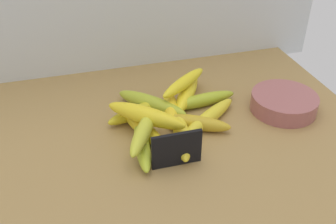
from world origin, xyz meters
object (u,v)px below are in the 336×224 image
(fruit_bowl, at_px, (284,103))
(banana_9, at_px, (182,136))
(banana_3, at_px, (187,92))
(chalkboard_sign, at_px, (177,150))
(banana_0, at_px, (137,112))
(banana_4, at_px, (152,104))
(banana_6, at_px, (196,123))
(banana_7, at_px, (202,100))
(banana_8, at_px, (142,145))
(banana_10, at_px, (147,115))
(banana_5, at_px, (209,117))
(banana_11, at_px, (184,82))
(banana_1, at_px, (170,108))
(banana_2, at_px, (145,130))
(banana_12, at_px, (143,131))

(fruit_bowl, distance_m, banana_9, 0.30)
(banana_3, bearing_deg, banana_9, -111.95)
(chalkboard_sign, xyz_separation_m, banana_0, (-0.04, 0.20, -0.02))
(fruit_bowl, relative_size, banana_4, 0.82)
(banana_6, bearing_deg, banana_7, 62.82)
(banana_8, relative_size, banana_9, 1.05)
(fruit_bowl, height_order, banana_10, banana_10)
(banana_5, distance_m, banana_9, 0.11)
(banana_10, bearing_deg, banana_11, 43.14)
(chalkboard_sign, distance_m, fruit_bowl, 0.35)
(banana_1, relative_size, banana_4, 0.75)
(banana_4, distance_m, banana_11, 0.10)
(banana_0, bearing_deg, banana_11, 17.48)
(fruit_bowl, relative_size, banana_2, 0.82)
(banana_1, relative_size, banana_11, 0.86)
(chalkboard_sign, relative_size, fruit_bowl, 0.65)
(chalkboard_sign, height_order, banana_4, chalkboard_sign)
(banana_0, distance_m, banana_4, 0.05)
(banana_5, xyz_separation_m, banana_12, (-0.18, -0.05, 0.03))
(fruit_bowl, xyz_separation_m, banana_6, (-0.25, -0.02, -0.00))
(banana_2, relative_size, banana_3, 1.06)
(chalkboard_sign, xyz_separation_m, banana_5, (0.12, 0.12, -0.02))
(banana_3, distance_m, banana_5, 0.12)
(banana_3, distance_m, banana_9, 0.20)
(banana_4, relative_size, banana_10, 1.03)
(banana_0, height_order, banana_4, banana_4)
(banana_0, xyz_separation_m, banana_9, (0.08, -0.13, 0.00))
(banana_3, height_order, banana_12, banana_12)
(banana_7, xyz_separation_m, banana_10, (-0.17, -0.08, 0.04))
(fruit_bowl, height_order, banana_7, fruit_bowl)
(banana_4, xyz_separation_m, banana_9, (0.03, -0.15, -0.00))
(fruit_bowl, bearing_deg, banana_12, -171.57)
(banana_10, bearing_deg, banana_12, -112.34)
(banana_5, bearing_deg, banana_4, 142.74)
(banana_4, xyz_separation_m, banana_5, (0.12, -0.09, -0.00))
(banana_1, relative_size, banana_10, 0.77)
(banana_3, bearing_deg, banana_0, -161.31)
(banana_7, bearing_deg, banana_10, -153.69)
(banana_1, distance_m, banana_8, 0.16)
(banana_3, xyz_separation_m, banana_7, (0.03, -0.05, -0.00))
(fruit_bowl, distance_m, banana_10, 0.37)
(banana_5, xyz_separation_m, banana_7, (0.01, 0.08, 0.00))
(fruit_bowl, relative_size, banana_1, 1.08)
(banana_4, bearing_deg, banana_5, -37.26)
(banana_0, height_order, banana_10, banana_10)
(banana_8, height_order, banana_9, banana_9)
(banana_11, xyz_separation_m, banana_12, (-0.15, -0.17, -0.01))
(banana_3, relative_size, banana_8, 1.08)
(chalkboard_sign, height_order, fruit_bowl, chalkboard_sign)
(banana_5, height_order, banana_11, banana_11)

